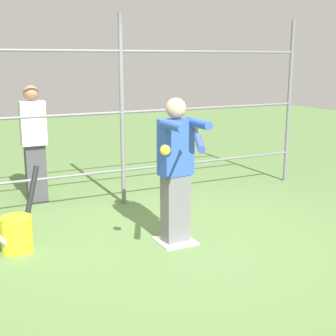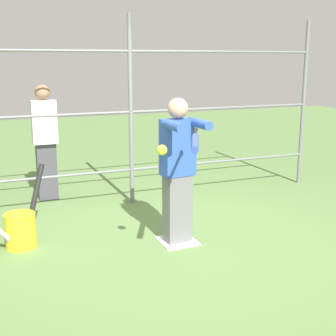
{
  "view_description": "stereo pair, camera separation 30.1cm",
  "coord_description": "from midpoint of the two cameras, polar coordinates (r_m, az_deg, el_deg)",
  "views": [
    {
      "loc": [
        2.25,
        4.37,
        2.0
      ],
      "look_at": [
        0.22,
        0.26,
        0.93
      ],
      "focal_mm": 50.0,
      "sensor_mm": 36.0,
      "label": 1
    },
    {
      "loc": [
        1.98,
        4.5,
        2.0
      ],
      "look_at": [
        0.22,
        0.26,
        0.93
      ],
      "focal_mm": 50.0,
      "sensor_mm": 36.0,
      "label": 2
    }
  ],
  "objects": [
    {
      "name": "bystander_behind_fence",
      "position": [
        6.85,
        -13.53,
        3.23
      ],
      "size": [
        0.34,
        0.21,
        1.66
      ],
      "color": "#3F3F47",
      "rests_on": "ground"
    },
    {
      "name": "bat_bucket",
      "position": [
        5.28,
        -16.09,
        -7.06
      ],
      "size": [
        0.92,
        0.72,
        0.85
      ],
      "color": "yellow",
      "rests_on": "ground"
    },
    {
      "name": "home_plate",
      "position": [
        5.3,
        2.78,
        -8.9
      ],
      "size": [
        0.4,
        0.4,
        0.02
      ],
      "color": "white",
      "rests_on": "ground"
    },
    {
      "name": "ground_plane",
      "position": [
        5.3,
        2.78,
        -9.0
      ],
      "size": [
        24.0,
        24.0,
        0.0
      ],
      "primitive_type": "plane",
      "color": "#608447"
    },
    {
      "name": "baseball_bat_swinging",
      "position": [
        4.11,
        5.42,
        3.27
      ],
      "size": [
        0.4,
        0.74,
        0.11
      ],
      "color": "black"
    },
    {
      "name": "batter",
      "position": [
        5.03,
        2.97,
        0.13
      ],
      "size": [
        0.41,
        0.56,
        1.6
      ],
      "color": "slate",
      "rests_on": "ground"
    },
    {
      "name": "fence_backstop",
      "position": [
        6.43,
        -3.22,
        6.83
      ],
      "size": [
        5.85,
        0.06,
        2.59
      ],
      "color": "slate",
      "rests_on": "ground"
    },
    {
      "name": "softball_in_flight",
      "position": [
        4.23,
        1.3,
        2.19
      ],
      "size": [
        0.1,
        0.1,
        0.1
      ],
      "color": "yellow"
    }
  ]
}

